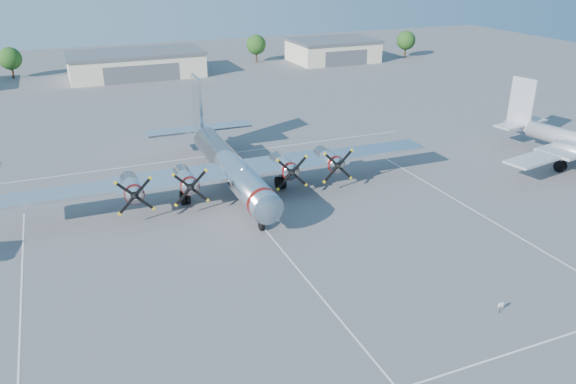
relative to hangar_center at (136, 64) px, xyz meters
name	(u,v)px	position (x,y,z in m)	size (l,w,h in m)	color
ground	(272,238)	(0.00, -81.96, -2.71)	(260.00, 260.00, 0.00)	#505052
parking_lines	(278,246)	(0.00, -83.71, -2.71)	(60.00, 50.08, 0.01)	silver
hangar_center	(136,64)	(0.00, 0.00, 0.00)	(28.60, 14.60, 5.40)	beige
hangar_east	(333,50)	(48.00, 0.00, 0.00)	(20.60, 14.60, 5.40)	beige
tree_west	(10,59)	(-25.00, 8.04, 1.51)	(4.80, 4.80, 6.64)	#382619
tree_east	(256,45)	(30.00, 6.04, 1.51)	(4.80, 4.80, 6.64)	#382619
tree_far_east	(406,40)	(68.00, -1.96, 1.51)	(4.80, 4.80, 6.64)	#382619
main_bomber_b29	(229,189)	(-0.22, -68.97, -2.71)	(47.20, 32.28, 10.44)	white
twin_engine_east	(571,161)	(43.88, -77.24, -2.71)	(29.78, 21.41, 9.44)	#B9B9BE
info_placard	(500,306)	(11.55, -100.02, -2.07)	(0.48, 0.05, 0.91)	black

